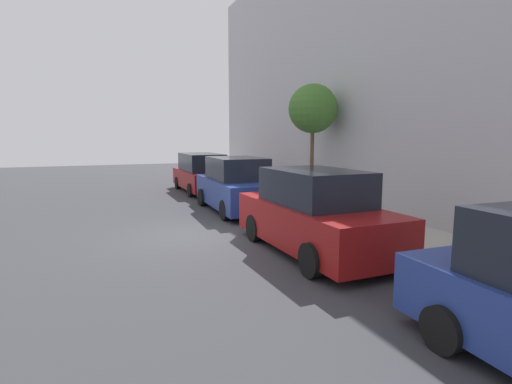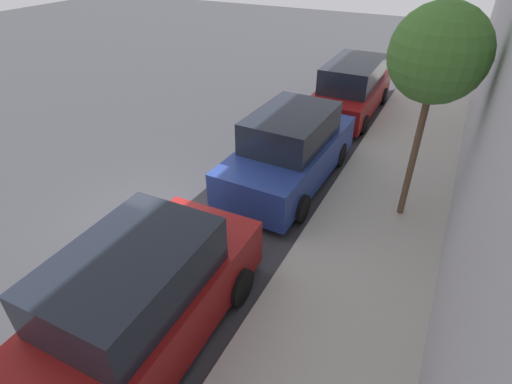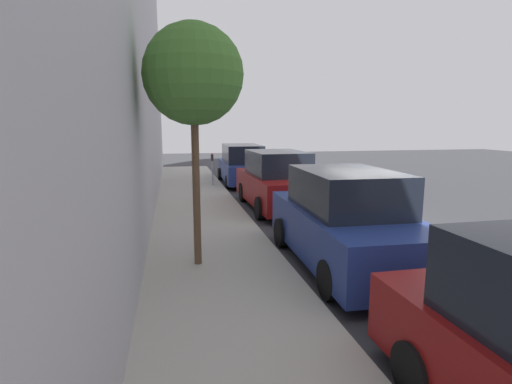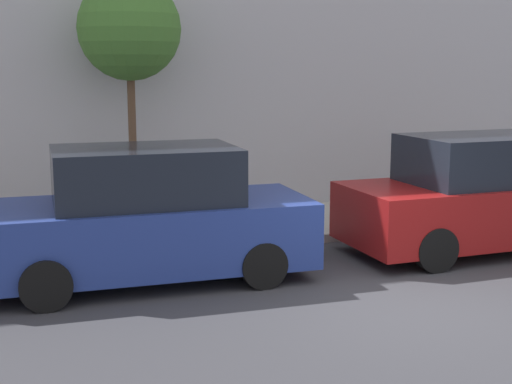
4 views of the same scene
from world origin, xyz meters
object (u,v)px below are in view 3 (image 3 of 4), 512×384
Objects in this scene: parked_suv_second at (277,182)px; street_tree at (193,76)px; parking_meter_near at (212,166)px; parked_suv_third at (345,221)px; parked_minivan_nearest at (242,165)px.

street_tree is at bearing 60.65° from parked_suv_second.
street_tree is (1.33, 10.39, 2.74)m from parking_meter_near.
parked_suv_second is 6.86m from street_tree.
parked_suv_third is 1.06× the size of street_tree.
parked_suv_second is at bearing -90.84° from parked_suv_third.
street_tree reaches higher than parking_meter_near.
parked_suv_second is at bearing 109.30° from parking_meter_near.
parked_minivan_nearest is 11.78m from parked_suv_third.
parked_suv_second is 5.24m from parking_meter_near.
street_tree reaches higher than parked_suv_third.
street_tree is (2.98, -0.30, 2.84)m from parked_suv_third.
parked_suv_third is at bearing 98.75° from parking_meter_near.
parked_suv_second is 1.00× the size of parked_suv_third.
parked_suv_third reaches higher than parking_meter_near.
street_tree is (2.90, 11.48, 2.85)m from parked_minivan_nearest.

